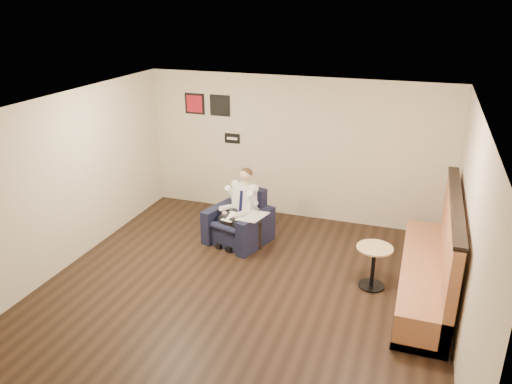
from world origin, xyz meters
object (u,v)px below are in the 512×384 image
(cafe_table, at_px, (373,267))
(banquette, at_px, (428,248))
(armchair, at_px, (238,218))
(coffee_mug, at_px, (256,210))
(seated_man, at_px, (234,211))
(green_folder, at_px, (242,216))
(side_table, at_px, (244,229))
(smartphone, at_px, (248,211))

(cafe_table, bearing_deg, banquette, 4.82)
(armchair, bearing_deg, coffee_mug, 56.22)
(armchair, relative_size, cafe_table, 1.42)
(banquette, bearing_deg, armchair, 167.77)
(seated_man, xyz_separation_m, green_folder, (0.12, 0.10, -0.12))
(seated_man, xyz_separation_m, banquette, (3.26, -0.58, 0.12))
(cafe_table, bearing_deg, seated_man, 165.57)
(side_table, bearing_deg, seated_man, -136.08)
(coffee_mug, xyz_separation_m, smartphone, (-0.16, -0.00, -0.05))
(side_table, relative_size, cafe_table, 0.93)
(banquette, xyz_separation_m, cafe_table, (-0.75, -0.06, -0.43))
(smartphone, height_order, cafe_table, cafe_table)
(armchair, bearing_deg, smartphone, 80.58)
(side_table, height_order, banquette, banquette)
(armchair, distance_m, smartphone, 0.24)
(seated_man, bearing_deg, banquette, 6.30)
(seated_man, height_order, green_folder, seated_man)
(coffee_mug, relative_size, smartphone, 0.68)
(side_table, distance_m, banquette, 3.24)
(seated_man, xyz_separation_m, coffee_mug, (0.29, 0.33, -0.07))
(cafe_table, bearing_deg, armchair, 162.88)
(cafe_table, bearing_deg, smartphone, 157.72)
(coffee_mug, relative_size, cafe_table, 0.16)
(green_folder, xyz_separation_m, smartphone, (0.02, 0.22, -0.00))
(coffee_mug, bearing_deg, green_folder, -127.64)
(smartphone, xyz_separation_m, banquette, (3.12, -0.91, 0.25))
(smartphone, relative_size, cafe_table, 0.24)
(side_table, xyz_separation_m, smartphone, (-0.00, 0.19, 0.26))
(seated_man, distance_m, side_table, 0.43)
(armchair, distance_m, green_folder, 0.10)
(side_table, relative_size, green_folder, 1.22)
(banquette, bearing_deg, coffee_mug, 162.89)
(green_folder, height_order, coffee_mug, coffee_mug)
(smartphone, distance_m, cafe_table, 2.57)
(green_folder, relative_size, banquette, 0.17)
(coffee_mug, height_order, smartphone, coffee_mug)
(armchair, height_order, smartphone, armchair)
(banquette, bearing_deg, smartphone, 163.77)
(green_folder, height_order, smartphone, green_folder)
(seated_man, relative_size, green_folder, 2.49)
(side_table, height_order, coffee_mug, coffee_mug)
(seated_man, height_order, side_table, seated_man)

